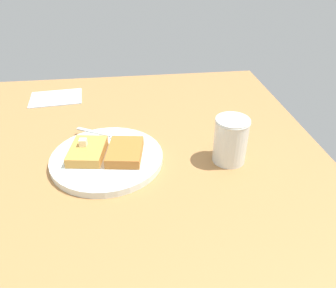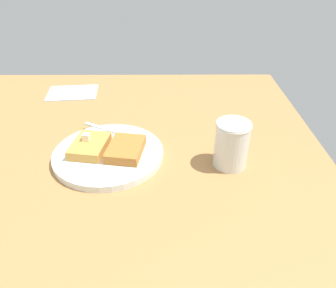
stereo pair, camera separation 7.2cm
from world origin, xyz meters
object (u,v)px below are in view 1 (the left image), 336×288
(fork, at_px, (109,135))
(syrup_jar, at_px, (230,142))
(napkin, at_px, (56,98))
(plate, at_px, (107,158))

(fork, bearing_deg, syrup_jar, -22.72)
(fork, distance_m, syrup_jar, 0.30)
(syrup_jar, bearing_deg, fork, 157.28)
(syrup_jar, bearing_deg, napkin, 138.97)
(plate, height_order, syrup_jar, syrup_jar)
(syrup_jar, xyz_separation_m, napkin, (-0.44, 0.39, -0.05))
(fork, xyz_separation_m, napkin, (-0.17, 0.27, -0.02))
(plate, distance_m, napkin, 0.40)
(plate, relative_size, fork, 1.71)
(syrup_jar, relative_size, napkin, 0.68)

